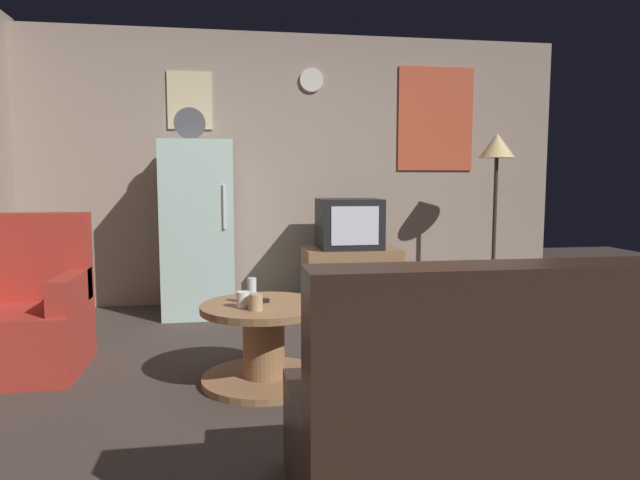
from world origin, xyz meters
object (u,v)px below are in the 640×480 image
Objects in this scene: fridge at (199,228)px; remote_control at (256,302)px; mug_ceramic_white at (243,300)px; crt_tv at (349,224)px; wine_glass at (252,291)px; standing_lamp at (497,159)px; book_stack at (436,305)px; tv_stand at (351,279)px; armchair at (26,316)px; coffee_table at (264,343)px; mug_ceramic_tan at (256,302)px; couch at (537,424)px.

fridge reaches higher than remote_control.
mug_ceramic_white reaches higher than remote_control.
crt_tv reaches higher than wine_glass.
standing_lamp is 1.43m from book_stack.
wine_glass is at bearing -119.05° from tv_stand.
armchair reaches higher than wine_glass.
mug_ceramic_tan is at bearing -108.26° from coffee_table.
wine_glass reaches higher than book_stack.
mug_ceramic_tan is at bearing 126.19° from couch.
couch is (0.94, -1.43, -0.23)m from wine_glass.
tv_stand is 5.60× the size of wine_glass.
coffee_table is 0.31m from mug_ceramic_white.
mug_ceramic_tan is at bearing -23.70° from armchair.
mug_ceramic_tan is at bearing -116.53° from tv_stand.
standing_lamp is 0.94× the size of couch.
fridge reaches higher than tv_stand.
remote_control is (-0.91, -1.70, -0.31)m from crt_tv.
crt_tv is 3.60× the size of wine_glass.
fridge reaches higher than mug_ceramic_tan.
fridge is at bearing 177.13° from crt_tv.
mug_ceramic_tan is at bearing -116.03° from crt_tv.
mug_ceramic_tan is 2.41m from book_stack.
remote_control is 0.74× the size of book_stack.
armchair is at bearing 156.30° from mug_ceramic_tan.
mug_ceramic_white is at bearing -79.84° from fridge.
crt_tv is 2.66m from armchair.
fridge is 2.20m from book_stack.
crt_tv is at bearing 61.40° from mug_ceramic_white.
coffee_table is (-0.86, -1.72, -0.55)m from crt_tv.
couch is at bearing -58.35° from coffee_table.
wine_glass is at bearing -137.93° from book_stack.
standing_lamp is 1.66× the size of armchair.
mug_ceramic_white reaches higher than book_stack.
book_stack is at bearing -14.18° from crt_tv.
standing_lamp is 2.91m from wine_glass.
fridge is at bearing 172.94° from book_stack.
mug_ceramic_white is (-1.00, -1.80, 0.23)m from tv_stand.
book_stack is (0.75, 2.95, -0.26)m from couch.
fridge is 3.28× the size of crt_tv.
remote_control is (-2.25, -1.62, -0.88)m from standing_lamp.
fridge reaches higher than book_stack.
fridge is 1.42m from tv_stand.
couch is at bearing -104.20° from book_stack.
couch is (0.91, -1.43, -0.16)m from remote_control.
wine_glass is at bearing -77.74° from fridge.
remote_control is at bearing -17.31° from armchair.
fridge reaches higher than coffee_table.
tv_stand is at bearing 2.64° from crt_tv.
mug_ceramic_tan is 0.05× the size of couch.
crt_tv is 6.00× the size of mug_ceramic_tan.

